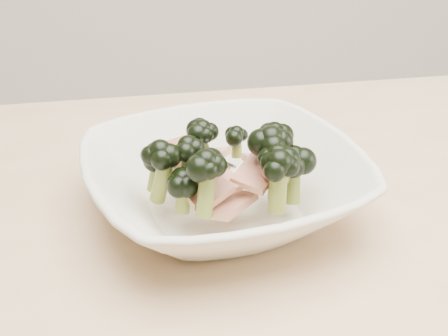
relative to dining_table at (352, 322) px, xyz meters
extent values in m
cube|color=tan|center=(0.00, 0.00, 0.08)|extent=(1.20, 0.80, 0.04)
imported|color=beige|center=(-0.12, 0.07, 0.13)|extent=(0.31, 0.31, 0.07)
cylinder|color=olive|center=(-0.18, 0.08, 0.14)|extent=(0.02, 0.02, 0.04)
ellipsoid|color=black|center=(-0.18, 0.08, 0.16)|extent=(0.04, 0.04, 0.03)
cylinder|color=olive|center=(-0.08, 0.03, 0.15)|extent=(0.02, 0.02, 0.04)
ellipsoid|color=black|center=(-0.08, 0.03, 0.18)|extent=(0.04, 0.04, 0.03)
cylinder|color=olive|center=(-0.08, 0.06, 0.16)|extent=(0.03, 0.03, 0.04)
ellipsoid|color=black|center=(-0.08, 0.06, 0.18)|extent=(0.04, 0.04, 0.03)
cylinder|color=olive|center=(-0.15, 0.06, 0.16)|extent=(0.01, 0.01, 0.03)
ellipsoid|color=black|center=(-0.15, 0.06, 0.18)|extent=(0.03, 0.03, 0.03)
cylinder|color=olive|center=(-0.17, 0.09, 0.14)|extent=(0.02, 0.02, 0.03)
ellipsoid|color=black|center=(-0.17, 0.09, 0.16)|extent=(0.03, 0.03, 0.02)
cylinder|color=olive|center=(-0.14, 0.02, 0.16)|extent=(0.02, 0.03, 0.05)
ellipsoid|color=black|center=(-0.14, 0.02, 0.19)|extent=(0.04, 0.04, 0.03)
cylinder|color=olive|center=(-0.14, 0.10, 0.16)|extent=(0.02, 0.02, 0.03)
ellipsoid|color=black|center=(-0.14, 0.10, 0.18)|extent=(0.03, 0.03, 0.02)
cylinder|color=olive|center=(-0.07, 0.07, 0.16)|extent=(0.03, 0.03, 0.05)
ellipsoid|color=black|center=(-0.07, 0.07, 0.18)|extent=(0.04, 0.04, 0.03)
cylinder|color=olive|center=(-0.16, 0.03, 0.14)|extent=(0.02, 0.02, 0.03)
ellipsoid|color=black|center=(-0.16, 0.03, 0.16)|extent=(0.03, 0.03, 0.03)
cylinder|color=olive|center=(-0.18, 0.06, 0.15)|extent=(0.03, 0.02, 0.05)
ellipsoid|color=black|center=(-0.18, 0.06, 0.18)|extent=(0.04, 0.04, 0.03)
cylinder|color=olive|center=(-0.08, 0.02, 0.15)|extent=(0.02, 0.02, 0.05)
ellipsoid|color=black|center=(-0.08, 0.02, 0.18)|extent=(0.04, 0.04, 0.03)
cylinder|color=olive|center=(-0.14, 0.09, 0.16)|extent=(0.02, 0.02, 0.03)
ellipsoid|color=black|center=(-0.14, 0.09, 0.18)|extent=(0.03, 0.03, 0.03)
cylinder|color=olive|center=(-0.06, 0.05, 0.14)|extent=(0.02, 0.03, 0.04)
ellipsoid|color=black|center=(-0.06, 0.05, 0.17)|extent=(0.04, 0.04, 0.03)
cylinder|color=olive|center=(-0.06, 0.07, 0.14)|extent=(0.02, 0.01, 0.03)
ellipsoid|color=black|center=(-0.06, 0.07, 0.16)|extent=(0.03, 0.03, 0.02)
cylinder|color=olive|center=(-0.10, 0.13, 0.14)|extent=(0.01, 0.01, 0.02)
ellipsoid|color=black|center=(-0.10, 0.13, 0.16)|extent=(0.03, 0.03, 0.02)
cube|color=maroon|center=(-0.13, 0.11, 0.15)|extent=(0.06, 0.05, 0.03)
cube|color=maroon|center=(-0.15, 0.12, 0.15)|extent=(0.03, 0.04, 0.02)
cube|color=maroon|center=(-0.12, 0.03, 0.13)|extent=(0.06, 0.06, 0.02)
cube|color=maroon|center=(-0.14, 0.04, 0.15)|extent=(0.05, 0.05, 0.02)
cube|color=maroon|center=(-0.09, 0.05, 0.15)|extent=(0.06, 0.06, 0.02)
cube|color=maroon|center=(-0.08, 0.07, 0.15)|extent=(0.03, 0.06, 0.02)
cube|color=maroon|center=(-0.14, 0.04, 0.15)|extent=(0.06, 0.05, 0.02)
cube|color=maroon|center=(-0.08, 0.04, 0.16)|extent=(0.02, 0.04, 0.02)
camera|label=1|loc=(-0.21, -0.45, 0.43)|focal=50.00mm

